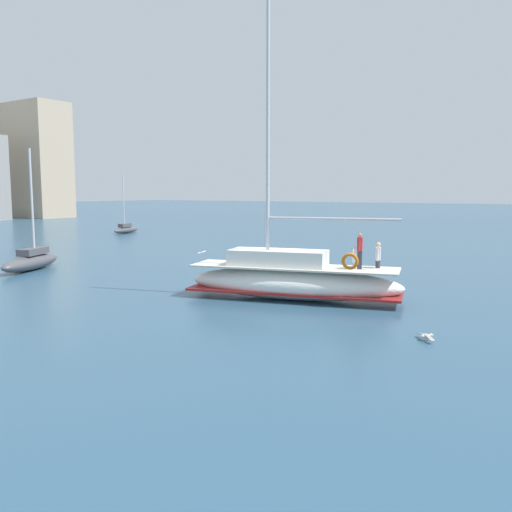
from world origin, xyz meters
TOP-DOWN VIEW (x-y plane):
  - ground_plane at (0.00, 0.00)m, footprint 400.00×400.00m
  - main_sailboat at (-1.89, -1.48)m, footprint 4.95×9.89m
  - moored_sloop_near at (20.55, 33.42)m, footprint 4.49×1.93m
  - moored_cutter_right at (-2.95, 16.25)m, footprint 5.66×3.56m
  - seagull at (-5.33, -8.44)m, footprint 0.77×0.78m
  - mooring_buoy at (4.11, -2.10)m, footprint 0.67×0.67m

SIDE VIEW (x-z plane):
  - ground_plane at x=0.00m, z-range 0.00..0.00m
  - seagull at x=-5.33m, z-range 0.07..0.23m
  - mooring_buoy at x=4.11m, z-range -0.27..0.67m
  - moored_sloop_near at x=20.55m, z-range -2.85..3.84m
  - moored_cutter_right at x=-2.95m, z-range -3.10..4.26m
  - main_sailboat at x=-1.89m, z-range -5.83..7.65m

